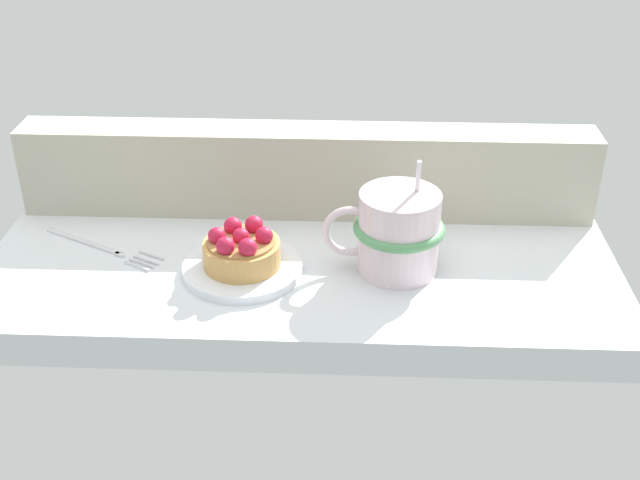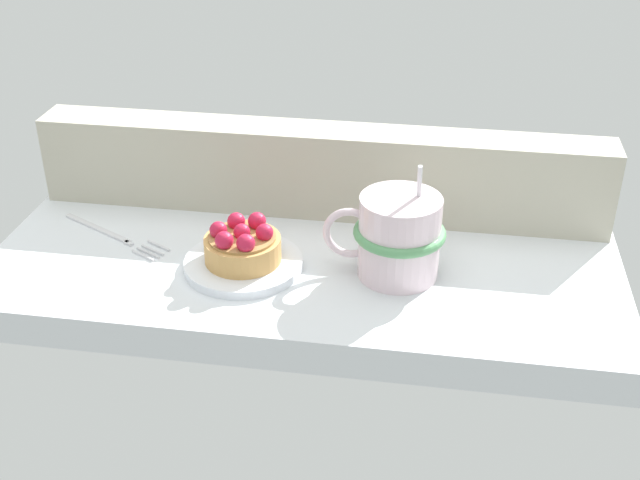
% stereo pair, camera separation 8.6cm
% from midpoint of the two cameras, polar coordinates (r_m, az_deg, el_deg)
% --- Properties ---
extents(ground_plane, '(0.70, 0.30, 0.04)m').
position_cam_midpoint_polar(ground_plane, '(0.91, -4.06, -2.54)').
color(ground_plane, silver).
extents(window_rail_back, '(0.69, 0.06, 0.11)m').
position_cam_midpoint_polar(window_rail_back, '(0.98, -3.47, 4.83)').
color(window_rail_back, '#B2AD99').
rests_on(window_rail_back, ground_plane).
extents(dessert_plate, '(0.13, 0.13, 0.01)m').
position_cam_midpoint_polar(dessert_plate, '(0.88, -8.24, -2.09)').
color(dessert_plate, silver).
rests_on(dessert_plate, ground_plane).
extents(raspberry_tart, '(0.08, 0.08, 0.05)m').
position_cam_midpoint_polar(raspberry_tart, '(0.87, -8.37, -0.73)').
color(raspberry_tart, tan).
rests_on(raspberry_tart, dessert_plate).
extents(coffee_mug, '(0.13, 0.10, 0.13)m').
position_cam_midpoint_polar(coffee_mug, '(0.86, 2.59, 0.50)').
color(coffee_mug, silver).
rests_on(coffee_mug, ground_plane).
extents(dessert_fork, '(0.15, 0.09, 0.01)m').
position_cam_midpoint_polar(dessert_fork, '(0.96, -17.56, -0.52)').
color(dessert_fork, silver).
rests_on(dessert_fork, ground_plane).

